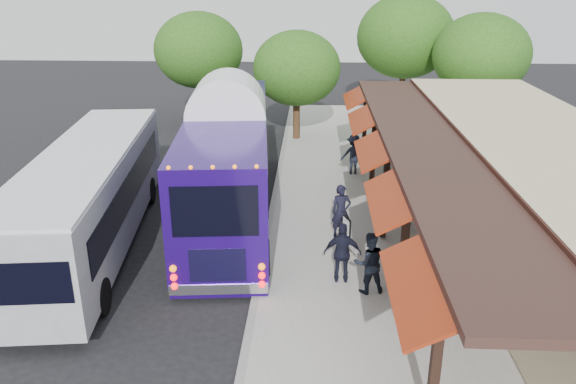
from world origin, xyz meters
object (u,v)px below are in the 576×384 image
(ped_a, at_px, (341,211))
(sign_board, at_px, (347,229))
(city_bus, at_px, (90,194))
(ped_b, at_px, (369,263))
(ped_d, at_px, (354,154))
(coach_bus, at_px, (229,156))
(ped_c, at_px, (343,253))

(ped_a, bearing_deg, sign_board, -96.08)
(city_bus, relative_size, ped_b, 6.88)
(ped_b, distance_m, ped_d, 9.68)
(city_bus, bearing_deg, coach_bus, 29.29)
(ped_c, xyz_separation_m, ped_d, (0.87, 9.16, -0.01))
(city_bus, bearing_deg, sign_board, -10.13)
(city_bus, xyz_separation_m, ped_d, (8.62, 6.93, -0.72))
(ped_c, height_order, ped_d, ped_c)
(coach_bus, relative_size, sign_board, 10.78)
(coach_bus, distance_m, sign_board, 5.35)
(ped_a, height_order, sign_board, ped_a)
(city_bus, xyz_separation_m, sign_board, (7.94, -0.50, -0.78))
(ped_b, distance_m, sign_board, 2.30)
(city_bus, relative_size, sign_board, 10.10)
(coach_bus, xyz_separation_m, city_bus, (-3.94, -2.84, -0.42))
(city_bus, xyz_separation_m, ped_a, (7.83, 0.65, -0.70))
(coach_bus, relative_size, city_bus, 1.07)
(sign_board, bearing_deg, ped_b, -98.56)
(ped_b, height_order, sign_board, ped_b)
(sign_board, bearing_deg, ped_a, 75.49)
(city_bus, relative_size, ped_c, 6.82)
(ped_c, bearing_deg, coach_bus, -50.54)
(city_bus, distance_m, ped_c, 8.09)
(sign_board, bearing_deg, city_bus, 156.08)
(city_bus, bearing_deg, ped_d, 32.27)
(coach_bus, relative_size, ped_c, 7.29)
(ped_a, xyz_separation_m, ped_b, (0.58, -3.39, -0.01))
(ped_a, bearing_deg, city_bus, 172.84)
(ped_a, xyz_separation_m, ped_d, (0.79, 6.28, -0.02))
(ped_a, bearing_deg, ped_b, -92.12)
(coach_bus, relative_size, ped_a, 7.23)
(city_bus, relative_size, ped_a, 6.77)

